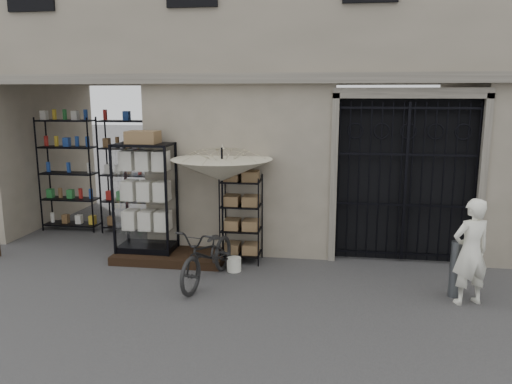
% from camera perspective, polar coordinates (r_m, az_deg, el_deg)
% --- Properties ---
extents(ground, '(80.00, 80.00, 0.00)m').
position_cam_1_polar(ground, '(7.44, 4.60, -12.54)').
color(ground, black).
rests_on(ground, ground).
extents(main_building, '(14.00, 4.00, 9.00)m').
position_cam_1_polar(main_building, '(10.92, 6.56, 19.06)').
color(main_building, gray).
rests_on(main_building, ground).
extents(shop_recess, '(3.00, 1.70, 3.00)m').
position_cam_1_polar(shop_recess, '(10.90, -18.48, 2.74)').
color(shop_recess, black).
rests_on(shop_recess, ground).
extents(shop_shelving, '(2.70, 0.50, 2.50)m').
position_cam_1_polar(shop_shelving, '(11.40, -17.50, 1.87)').
color(shop_shelving, black).
rests_on(shop_shelving, ground).
extents(iron_gate, '(2.50, 0.21, 3.00)m').
position_cam_1_polar(iron_gate, '(9.29, 16.59, 1.48)').
color(iron_gate, black).
rests_on(iron_gate, ground).
extents(step_platform, '(2.00, 0.90, 0.15)m').
position_cam_1_polar(step_platform, '(9.29, -9.75, -7.28)').
color(step_platform, black).
rests_on(step_platform, ground).
extents(display_cabinet, '(1.12, 0.88, 2.14)m').
position_cam_1_polar(display_cabinet, '(9.27, -12.52, -1.26)').
color(display_cabinet, black).
rests_on(display_cabinet, step_platform).
extents(wire_rack, '(0.74, 0.58, 1.57)m').
position_cam_1_polar(wire_rack, '(8.94, -1.69, -3.21)').
color(wire_rack, black).
rests_on(wire_rack, ground).
extents(market_umbrella, '(1.67, 1.70, 2.50)m').
position_cam_1_polar(market_umbrella, '(8.63, -3.92, 3.21)').
color(market_umbrella, black).
rests_on(market_umbrella, ground).
extents(white_bucket, '(0.31, 0.31, 0.24)m').
position_cam_1_polar(white_bucket, '(8.63, -2.52, -8.26)').
color(white_bucket, white).
rests_on(white_bucket, ground).
extents(bicycle, '(0.80, 1.04, 1.78)m').
position_cam_1_polar(bicycle, '(8.22, -5.40, -10.19)').
color(bicycle, black).
rests_on(bicycle, ground).
extents(steel_bollard, '(0.20, 0.20, 0.86)m').
position_cam_1_polar(steel_bollard, '(8.05, 21.80, -8.19)').
color(steel_bollard, slate).
rests_on(steel_bollard, ground).
extents(shopkeeper, '(1.10, 1.66, 0.37)m').
position_cam_1_polar(shopkeeper, '(8.02, 22.89, -11.62)').
color(shopkeeper, white).
rests_on(shopkeeper, ground).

